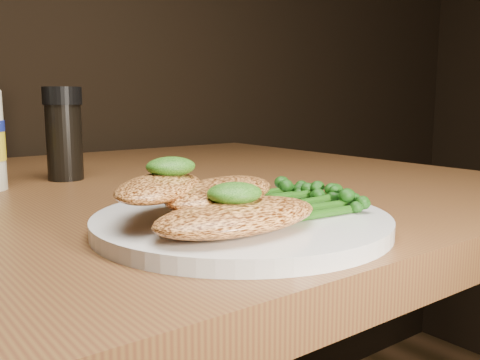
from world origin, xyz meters
TOP-DOWN VIEW (x-y plane):
  - plate at (0.11, 0.78)m, footprint 0.25×0.25m
  - chicken_front at (0.07, 0.74)m, footprint 0.14×0.08m
  - chicken_mid at (0.09, 0.79)m, footprint 0.15×0.12m
  - chicken_back at (0.04, 0.81)m, footprint 0.13×0.12m
  - pesto_front at (0.07, 0.75)m, footprint 0.04×0.04m
  - pesto_back at (0.06, 0.82)m, footprint 0.05×0.05m
  - broccolini_bundle at (0.15, 0.78)m, footprint 0.12×0.10m
  - pepper_grinder at (0.08, 1.14)m, footprint 0.07×0.07m

SIDE VIEW (x-z plane):
  - plate at x=0.11m, z-range 0.75..0.76m
  - broccolini_bundle at x=0.15m, z-range 0.76..0.78m
  - chicken_front at x=0.07m, z-range 0.76..0.79m
  - chicken_mid at x=0.09m, z-range 0.77..0.79m
  - chicken_back at x=0.04m, z-range 0.78..0.80m
  - pesto_front at x=0.07m, z-range 0.78..0.80m
  - pesto_back at x=0.06m, z-range 0.79..0.81m
  - pepper_grinder at x=0.08m, z-range 0.75..0.87m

